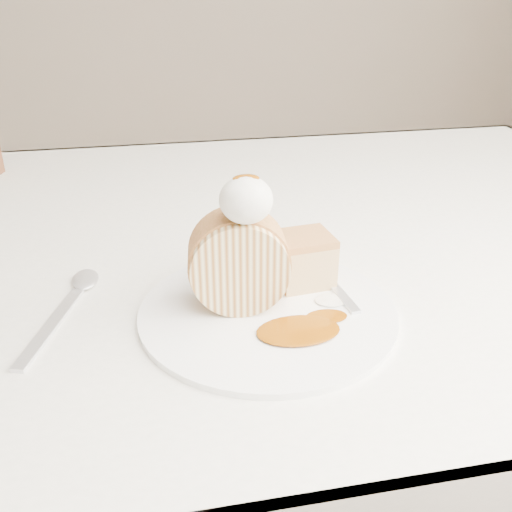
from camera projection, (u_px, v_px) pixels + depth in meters
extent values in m
cube|color=silver|center=(231.00, 242.00, 0.78)|extent=(1.40, 0.90, 0.04)
cube|color=silver|center=(200.00, 206.00, 1.22)|extent=(1.40, 0.01, 0.28)
cylinder|color=brown|center=(464.00, 297.00, 1.38)|extent=(0.06, 0.06, 0.71)
cylinder|color=brown|center=(98.00, 324.00, 1.55)|extent=(0.04, 0.04, 0.41)
cylinder|color=brown|center=(40.00, 415.00, 1.23)|extent=(0.04, 0.04, 0.41)
cylinder|color=white|center=(268.00, 312.00, 0.58)|extent=(0.29, 0.29, 0.01)
cylinder|color=beige|center=(239.00, 262.00, 0.56)|extent=(0.10, 0.06, 0.10)
cube|color=#C57C4A|center=(304.00, 262.00, 0.62)|extent=(0.06, 0.06, 0.05)
ellipsoid|color=white|center=(246.00, 200.00, 0.52)|extent=(0.05, 0.05, 0.04)
ellipsoid|color=#7F3F05|center=(246.00, 173.00, 0.51)|extent=(0.03, 0.02, 0.01)
cube|color=silver|center=(334.00, 286.00, 0.61)|extent=(0.04, 0.16, 0.00)
cube|color=silver|center=(51.00, 327.00, 0.56)|extent=(0.08, 0.17, 0.00)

